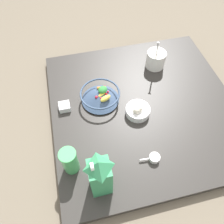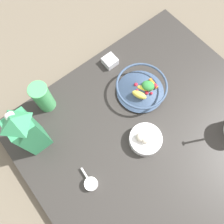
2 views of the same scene
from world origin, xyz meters
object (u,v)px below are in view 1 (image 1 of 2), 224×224
object	(u,v)px
fruit_bowl	(100,96)
garlic_bowl	(138,111)
yogurt_tub	(156,59)
drinking_cup	(70,161)
spice_jar	(65,107)
milk_carton	(100,176)

from	to	relation	value
fruit_bowl	garlic_bowl	distance (m)	0.22
yogurt_tub	garlic_bowl	size ratio (longest dim) A/B	1.71
drinking_cup	garlic_bowl	size ratio (longest dim) A/B	1.15
spice_jar	garlic_bowl	distance (m)	0.40
yogurt_tub	garlic_bowl	bearing A→B (deg)	-33.37
yogurt_tub	drinking_cup	distance (m)	0.82
fruit_bowl	garlic_bowl	world-z (taller)	fruit_bowl
fruit_bowl	yogurt_tub	xyz separation A→B (m)	(-0.19, 0.39, 0.02)
fruit_bowl	milk_carton	distance (m)	0.49
fruit_bowl	yogurt_tub	bearing A→B (deg)	116.33
garlic_bowl	drinking_cup	bearing A→B (deg)	-60.27
milk_carton	drinking_cup	size ratio (longest dim) A/B	1.84
milk_carton	garlic_bowl	distance (m)	0.45
milk_carton	yogurt_tub	bearing A→B (deg)	143.78
milk_carton	drinking_cup	distance (m)	0.17
drinking_cup	milk_carton	bearing A→B (deg)	44.63
yogurt_tub	drinking_cup	bearing A→B (deg)	-47.62
drinking_cup	spice_jar	world-z (taller)	drinking_cup
fruit_bowl	milk_carton	xyz separation A→B (m)	(0.47, -0.09, 0.10)
drinking_cup	garlic_bowl	bearing A→B (deg)	119.73
yogurt_tub	drinking_cup	xyz separation A→B (m)	(0.55, -0.60, 0.02)
drinking_cup	spice_jar	bearing A→B (deg)	179.06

